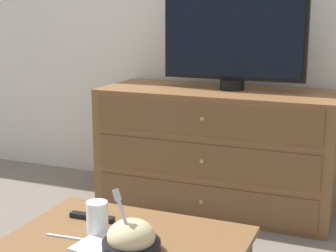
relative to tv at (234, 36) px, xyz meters
name	(u,v)px	position (x,y,z in m)	size (l,w,h in m)	color
ground_plane	(211,187)	(-0.19, 0.25, -0.99)	(12.00, 12.00, 0.00)	#70665B
dresser	(216,149)	(-0.07, -0.05, -0.64)	(1.33, 0.55, 0.69)	brown
tv	(234,36)	(0.00, 0.00, 0.00)	(0.81, 0.14, 0.57)	black
takeout_bowl	(131,240)	(0.10, -1.52, -0.54)	(0.18, 0.18, 0.20)	black
drink_cup	(97,219)	(-0.06, -1.43, -0.53)	(0.07, 0.07, 0.11)	#9E6638
napkin	(107,244)	(0.01, -1.50, -0.58)	(0.20, 0.20, 0.00)	white
knife	(72,238)	(-0.12, -1.50, -0.58)	(0.19, 0.02, 0.01)	silver
remote_control	(92,217)	(-0.13, -1.34, -0.57)	(0.17, 0.04, 0.02)	black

